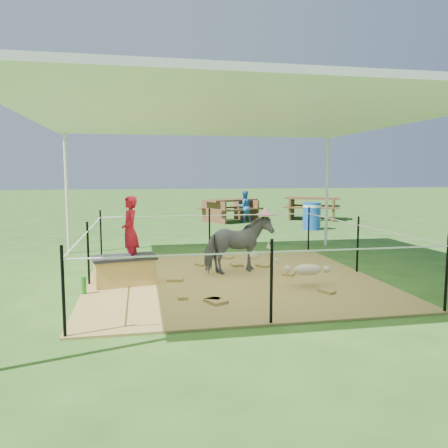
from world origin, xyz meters
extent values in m
plane|color=#2D5919|center=(0.00, 0.00, 0.00)|extent=(90.00, 90.00, 0.00)
cube|color=brown|center=(0.00, 0.00, 0.01)|extent=(4.60, 4.60, 0.03)
cylinder|color=silver|center=(-3.00, 3.00, 1.30)|extent=(0.07, 0.07, 2.60)
cylinder|color=silver|center=(3.00, 3.00, 1.30)|extent=(0.07, 0.07, 2.60)
cube|color=white|center=(0.00, 0.00, 2.64)|extent=(6.30, 6.30, 0.08)
cube|color=white|center=(0.00, 0.00, 2.79)|extent=(3.30, 3.30, 0.22)
cylinder|color=black|center=(-2.25, 2.25, 0.50)|extent=(0.04, 0.04, 1.00)
cylinder|color=black|center=(0.00, 2.25, 0.50)|extent=(0.04, 0.04, 1.00)
cylinder|color=black|center=(2.25, 2.25, 0.50)|extent=(0.04, 0.04, 1.00)
cylinder|color=black|center=(-2.25, 0.00, 0.50)|extent=(0.04, 0.04, 1.00)
cylinder|color=black|center=(2.25, 0.00, 0.50)|extent=(0.04, 0.04, 1.00)
cylinder|color=black|center=(-2.25, -2.25, 0.50)|extent=(0.04, 0.04, 1.00)
cylinder|color=black|center=(0.00, -2.25, 0.50)|extent=(0.04, 0.04, 1.00)
cylinder|color=black|center=(2.25, -2.25, 0.50)|extent=(0.04, 0.04, 1.00)
cylinder|color=white|center=(0.00, 2.25, 0.85)|extent=(4.50, 0.02, 0.02)
cylinder|color=white|center=(0.00, -2.25, 0.85)|extent=(4.50, 0.02, 0.02)
cylinder|color=white|center=(2.25, 0.00, 0.85)|extent=(0.02, 4.50, 0.02)
cylinder|color=white|center=(-2.25, 0.00, 0.85)|extent=(0.02, 4.50, 0.02)
cube|color=#A6843C|center=(-1.71, -0.13, 0.23)|extent=(0.96, 0.61, 0.40)
cube|color=black|center=(-1.71, -0.13, 0.45)|extent=(1.03, 0.67, 0.05)
imported|color=#AA1021|center=(-1.61, -0.13, 0.96)|extent=(0.33, 0.43, 1.07)
cylinder|color=#1B7A1E|center=(-2.26, -0.58, 0.15)|extent=(0.08, 0.08, 0.25)
imported|color=#49494E|center=(0.19, 0.31, 0.52)|extent=(1.27, 0.84, 0.99)
cylinder|color=pink|center=(0.19, 0.31, 1.09)|extent=(0.31, 0.31, 0.14)
cylinder|color=#174DB3|center=(3.81, 5.88, 0.43)|extent=(0.65, 0.65, 0.85)
cube|color=#53381C|center=(1.80, 8.73, 0.41)|extent=(2.39, 2.16, 0.82)
cube|color=brown|center=(5.06, 8.88, 0.42)|extent=(2.48, 2.22, 0.85)
imported|color=#316CB8|center=(2.19, 8.17, 0.58)|extent=(0.63, 0.53, 1.15)
camera|label=1|loc=(-1.44, -6.91, 1.72)|focal=35.00mm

